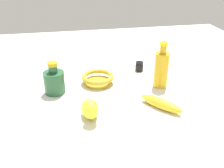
% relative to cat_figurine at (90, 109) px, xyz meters
% --- Properties ---
extents(ground, '(2.00, 2.00, 0.00)m').
position_rel_cat_figurine_xyz_m(ground, '(-0.14, 0.11, -0.04)').
color(ground, silver).
extents(cat_figurine, '(0.14, 0.06, 0.09)m').
position_rel_cat_figurine_xyz_m(cat_figurine, '(0.00, 0.00, 0.00)').
color(cat_figurine, yellow).
rests_on(cat_figurine, ground).
extents(banana, '(0.16, 0.14, 0.04)m').
position_rel_cat_figurine_xyz_m(banana, '(-0.01, 0.27, -0.02)').
color(banana, yellow).
rests_on(banana, ground).
extents(bottle_tall, '(0.06, 0.06, 0.20)m').
position_rel_cat_figurine_xyz_m(bottle_tall, '(-0.19, 0.33, 0.05)').
color(bottle_tall, gold).
rests_on(bottle_tall, ground).
extents(bowl, '(0.15, 0.15, 0.04)m').
position_rel_cat_figurine_xyz_m(bowl, '(-0.26, 0.06, -0.01)').
color(bowl, gold).
rests_on(bowl, ground).
extents(nail_polish_jar, '(0.04, 0.04, 0.05)m').
position_rel_cat_figurine_xyz_m(nail_polish_jar, '(-0.36, 0.29, -0.02)').
color(nail_polish_jar, black).
rests_on(nail_polish_jar, ground).
extents(bottle_short, '(0.09, 0.09, 0.14)m').
position_rel_cat_figurine_xyz_m(bottle_short, '(-0.21, -0.13, 0.01)').
color(bottle_short, '#275835').
rests_on(bottle_short, ground).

